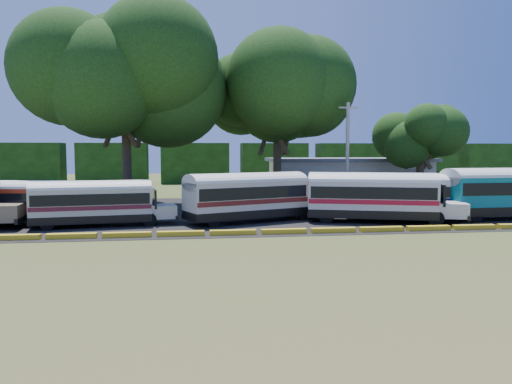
{
  "coord_description": "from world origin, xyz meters",
  "views": [
    {
      "loc": [
        -1.03,
        -27.51,
        4.9
      ],
      "look_at": [
        3.52,
        6.0,
        2.07
      ],
      "focal_mm": 35.0,
      "sensor_mm": 36.0,
      "label": 1
    }
  ],
  "objects": [
    {
      "name": "ground",
      "position": [
        0.0,
        0.0,
        0.0
      ],
      "size": [
        160.0,
        160.0,
        0.0
      ],
      "primitive_type": "plane",
      "color": "#37541C",
      "rests_on": "ground"
    },
    {
      "name": "asphalt_strip",
      "position": [
        1.0,
        12.0,
        0.01
      ],
      "size": [
        64.0,
        24.0,
        0.02
      ],
      "primitive_type": "cube",
      "color": "black",
      "rests_on": "ground"
    },
    {
      "name": "curb",
      "position": [
        -0.0,
        1.0,
        0.15
      ],
      "size": [
        53.7,
        0.45,
        0.3
      ],
      "color": "gold",
      "rests_on": "ground"
    },
    {
      "name": "terminal_building",
      "position": [
        18.0,
        30.0,
        2.03
      ],
      "size": [
        19.0,
        9.0,
        4.0
      ],
      "color": "silver",
      "rests_on": "ground"
    },
    {
      "name": "treeline_backdrop",
      "position": [
        0.0,
        48.0,
        3.0
      ],
      "size": [
        130.0,
        4.0,
        6.0
      ],
      "color": "black",
      "rests_on": "ground"
    },
    {
      "name": "bus_red",
      "position": [
        -10.42,
        6.78,
        1.69
      ],
      "size": [
        9.16,
        3.44,
        2.94
      ],
      "rotation": [
        0.0,
        0.0,
        -0.14
      ],
      "color": "black",
      "rests_on": "ground"
    },
    {
      "name": "bus_cream_west",
      "position": [
        -6.98,
        5.44,
        1.69
      ],
      "size": [
        9.3,
        3.53,
        2.98
      ],
      "rotation": [
        0.0,
        0.0,
        0.15
      ],
      "color": "black",
      "rests_on": "ground"
    },
    {
      "name": "bus_cream_east",
      "position": [
        3.1,
        6.17,
        1.92
      ],
      "size": [
        10.52,
        6.16,
        3.39
      ],
      "rotation": [
        0.0,
        0.0,
        0.38
      ],
      "color": "black",
      "rests_on": "ground"
    },
    {
      "name": "bus_white_red",
      "position": [
        11.54,
        4.78,
        1.93
      ],
      "size": [
        10.64,
        5.66,
        3.41
      ],
      "rotation": [
        0.0,
        0.0,
        -0.32
      ],
      "color": "black",
      "rests_on": "ground"
    },
    {
      "name": "bus_white_blue",
      "position": [
        14.43,
        6.52,
        1.83
      ],
      "size": [
        10.15,
        4.63,
        3.24
      ],
      "rotation": [
        0.0,
        0.0,
        -0.23
      ],
      "color": "black",
      "rests_on": "ground"
    },
    {
      "name": "bus_teal",
      "position": [
        21.7,
        5.16,
        2.1
      ],
      "size": [
        11.29,
        3.35,
        3.67
      ],
      "rotation": [
        0.0,
        0.0,
        0.05
      ],
      "color": "black",
      "rests_on": "ground"
    },
    {
      "name": "tree_west",
      "position": [
        -6.3,
        16.82,
        11.55
      ],
      "size": [
        13.6,
        13.6,
        16.56
      ],
      "color": "#36291B",
      "rests_on": "ground"
    },
    {
      "name": "tree_center",
      "position": [
        7.63,
        20.73,
        10.06
      ],
      "size": [
        12.17,
        12.17,
        14.55
      ],
      "color": "#36291B",
      "rests_on": "ground"
    },
    {
      "name": "tree_east",
      "position": [
        23.35,
        22.54,
        6.8
      ],
      "size": [
        6.64,
        6.64,
        9.31
      ],
      "color": "#36291B",
      "rests_on": "ground"
    },
    {
      "name": "utility_pole",
      "position": [
        12.28,
        13.18,
        4.57
      ],
      "size": [
        1.6,
        0.3,
        8.92
      ],
      "color": "gray",
      "rests_on": "ground"
    }
  ]
}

